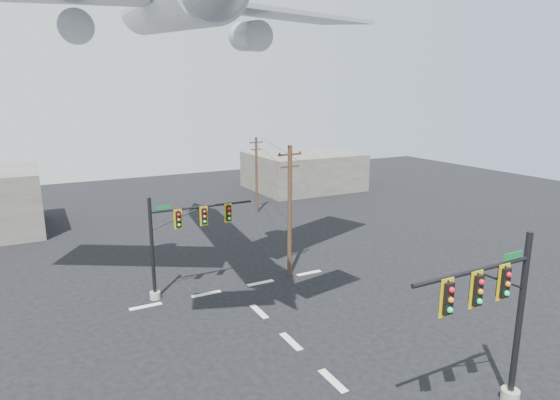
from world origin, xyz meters
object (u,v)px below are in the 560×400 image
signal_mast_far (179,239)px  airliner (167,5)px  signal_mast_near (497,319)px  utility_pole_a (290,209)px  utility_pole_b (256,174)px

signal_mast_far → airliner: bearing=77.6°
signal_mast_near → utility_pole_a: 17.25m
signal_mast_far → utility_pole_b: size_ratio=0.86×
utility_pole_a → utility_pole_b: 19.10m
signal_mast_near → utility_pole_b: 35.90m
signal_mast_near → signal_mast_far: 19.35m
signal_mast_far → utility_pole_a: size_ratio=0.76×
utility_pole_b → airliner: bearing=-140.7°
utility_pole_a → signal_mast_near: bearing=-94.9°
utility_pole_b → signal_mast_far: bearing=-139.5°
signal_mast_near → utility_pole_a: bearing=89.7°
utility_pole_a → signal_mast_far: bearing=172.3°
signal_mast_near → utility_pole_b: bearing=80.5°
signal_mast_near → signal_mast_far: (-7.87, 17.67, -0.44)m
signal_mast_near → utility_pole_a: size_ratio=0.80×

